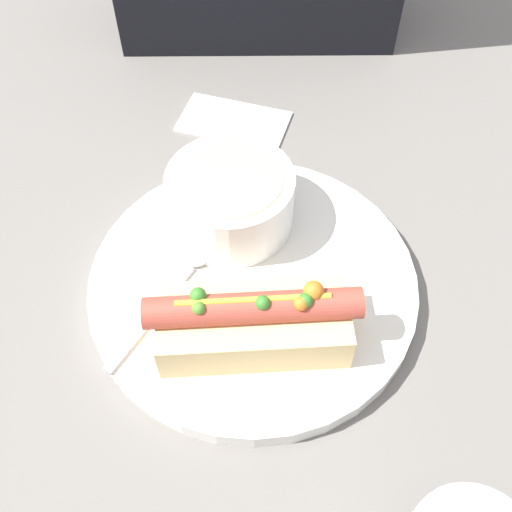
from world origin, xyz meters
The scene contains 6 objects.
ground_plane centered at (0.00, 0.00, 0.00)m, with size 4.00×4.00×0.00m, color slate.
dinner_plate centered at (0.00, 0.00, 0.01)m, with size 0.29×0.29×0.02m.
hot_dog centered at (0.00, -0.06, 0.04)m, with size 0.17×0.07×0.07m.
soup_bowl centered at (-0.02, 0.07, 0.05)m, with size 0.12×0.12×0.06m.
spoon centered at (-0.06, 0.01, 0.02)m, with size 0.10×0.15×0.01m.
napkin centered at (-0.02, 0.23, 0.00)m, with size 0.14×0.10×0.01m.
Camera 1 is at (-0.00, -0.30, 0.46)m, focal length 42.00 mm.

